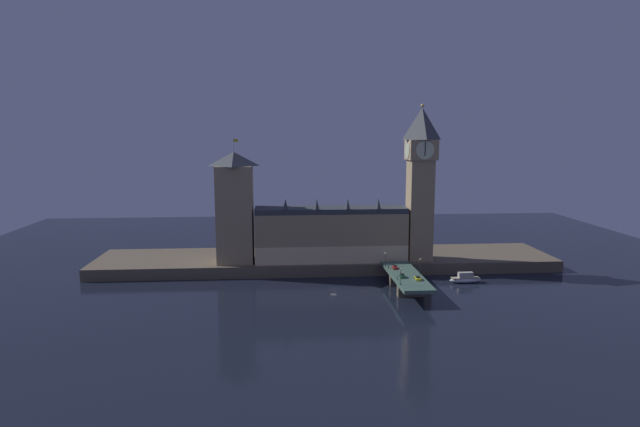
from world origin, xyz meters
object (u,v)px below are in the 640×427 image
car_northbound_trail (402,276)px  street_lamp_mid (420,264)px  boat_downstream (465,279)px  street_lamp_near (401,275)px  street_lamp_far (386,257)px  car_northbound_lead (395,267)px  pedestrian_near_rail (397,277)px  car_southbound_lead (418,278)px  clock_tower (420,179)px  pedestrian_far_rail (388,266)px  victoria_tower (235,207)px

car_northbound_trail → street_lamp_mid: (8.54, 4.37, 3.53)m
car_northbound_trail → boat_downstream: bearing=24.4°
street_lamp_near → street_lamp_far: bearing=90.0°
car_northbound_lead → pedestrian_near_rail: pedestrian_near_rail is taller
car_southbound_lead → car_northbound_lead: bearing=107.0°
car_northbound_trail → street_lamp_far: (-3.11, 19.09, 3.13)m
car_northbound_lead → street_lamp_near: size_ratio=0.61×
street_lamp_near → boat_downstream: bearing=35.5°
street_lamp_mid → boat_downstream: street_lamp_mid is taller
clock_tower → pedestrian_far_rail: clock_tower is taller
street_lamp_far → pedestrian_far_rail: bearing=-85.0°
car_northbound_trail → pedestrian_near_rail: pedestrian_near_rail is taller
pedestrian_near_rail → car_northbound_trail: bearing=47.3°
clock_tower → car_northbound_lead: (-16.09, -22.43, -36.03)m
car_northbound_lead → car_southbound_lead: car_northbound_lead is taller
clock_tower → street_lamp_mid: 46.22m
victoria_tower → car_northbound_lead: (69.86, -25.12, -23.30)m
street_lamp_near → pedestrian_far_rail: bearing=89.1°
car_northbound_trail → street_lamp_mid: bearing=27.1°
boat_downstream → clock_tower: bearing=124.8°
victoria_tower → car_southbound_lead: size_ratio=11.87×
car_southbound_lead → street_lamp_near: (-8.54, -6.54, 3.43)m
pedestrian_near_rail → boat_downstream: bearing=26.7°
boat_downstream → car_northbound_trail: bearing=-155.6°
clock_tower → pedestrian_near_rail: 56.35m
pedestrian_far_rail → street_lamp_near: street_lamp_near is taller
car_southbound_lead → street_lamp_far: 24.65m
pedestrian_far_rail → car_southbound_lead: bearing=-66.1°
pedestrian_far_rail → street_lamp_far: street_lamp_far is taller
victoria_tower → street_lamp_near: (66.74, -49.37, -19.97)m
pedestrian_near_rail → street_lamp_far: size_ratio=0.30×
street_lamp_mid → boat_downstream: 26.68m
street_lamp_mid → boat_downstream: bearing=23.4°
victoria_tower → street_lamp_near: size_ratio=8.79×
pedestrian_near_rail → street_lamp_far: 22.23m
car_northbound_trail → pedestrian_near_rail: 4.02m
pedestrian_near_rail → street_lamp_mid: street_lamp_mid is taller
car_southbound_lead → street_lamp_mid: bearing=69.2°
car_northbound_lead → car_northbound_trail: 13.91m
street_lamp_mid → street_lamp_far: (-11.65, 14.72, -0.40)m
victoria_tower → street_lamp_far: victoria_tower is taller
clock_tower → victoria_tower: bearing=178.2°
car_northbound_trail → pedestrian_far_rail: 14.81m
car_northbound_trail → pedestrian_far_rail: bearing=100.6°
car_northbound_trail → street_lamp_near: bearing=-106.7°
car_southbound_lead → boat_downstream: car_southbound_lead is taller
victoria_tower → street_lamp_mid: victoria_tower is taller
clock_tower → street_lamp_near: clock_tower is taller
car_northbound_lead → street_lamp_mid: bearing=-48.1°
car_southbound_lead → boat_downstream: size_ratio=0.33×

